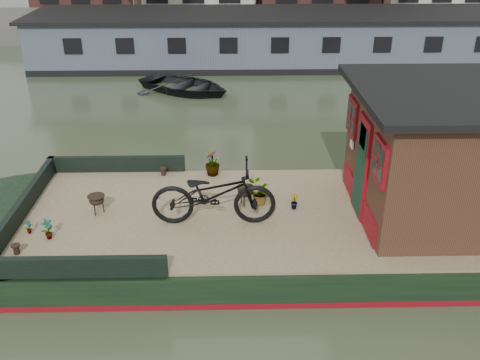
{
  "coord_description": "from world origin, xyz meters",
  "views": [
    {
      "loc": [
        -2.01,
        -8.84,
        5.78
      ],
      "look_at": [
        -1.81,
        0.5,
        1.11
      ],
      "focal_mm": 40.0,
      "sensor_mm": 36.0,
      "label": 1
    }
  ],
  "objects_px": {
    "cabin": "(459,152)",
    "bicycle": "(214,194)",
    "brazier_rear": "(245,196)",
    "dinghy": "(185,82)",
    "brazier_front": "(97,204)",
    "potted_plant_a": "(48,229)"
  },
  "relations": [
    {
      "from": "cabin",
      "to": "bicycle",
      "type": "height_order",
      "value": "cabin"
    },
    {
      "from": "brazier_front",
      "to": "bicycle",
      "type": "bearing_deg",
      "value": -9.95
    },
    {
      "from": "brazier_front",
      "to": "potted_plant_a",
      "type": "bearing_deg",
      "value": -126.51
    },
    {
      "from": "bicycle",
      "to": "potted_plant_a",
      "type": "distance_m",
      "value": 2.96
    },
    {
      "from": "cabin",
      "to": "dinghy",
      "type": "xyz_separation_m",
      "value": [
        -5.77,
        9.92,
        -1.51
      ]
    },
    {
      "from": "potted_plant_a",
      "to": "dinghy",
      "type": "height_order",
      "value": "potted_plant_a"
    },
    {
      "from": "brazier_rear",
      "to": "dinghy",
      "type": "height_order",
      "value": "brazier_rear"
    },
    {
      "from": "potted_plant_a",
      "to": "brazier_rear",
      "type": "xyz_separation_m",
      "value": [
        3.49,
        1.16,
        -0.0
      ]
    },
    {
      "from": "bicycle",
      "to": "dinghy",
      "type": "xyz_separation_m",
      "value": [
        -1.28,
        10.24,
        -0.87
      ]
    },
    {
      "from": "brazier_front",
      "to": "brazier_rear",
      "type": "bearing_deg",
      "value": 5.34
    },
    {
      "from": "brazier_rear",
      "to": "bicycle",
      "type": "bearing_deg",
      "value": -132.39
    },
    {
      "from": "potted_plant_a",
      "to": "bicycle",
      "type": "bearing_deg",
      "value": 9.92
    },
    {
      "from": "dinghy",
      "to": "brazier_rear",
      "type": "bearing_deg",
      "value": -136.27
    },
    {
      "from": "dinghy",
      "to": "bicycle",
      "type": "bearing_deg",
      "value": -140.23
    },
    {
      "from": "dinghy",
      "to": "brazier_front",
      "type": "bearing_deg",
      "value": -152.86
    },
    {
      "from": "bicycle",
      "to": "dinghy",
      "type": "relative_size",
      "value": 0.64
    },
    {
      "from": "potted_plant_a",
      "to": "dinghy",
      "type": "xyz_separation_m",
      "value": [
        1.61,
        10.74,
        -0.48
      ]
    },
    {
      "from": "bicycle",
      "to": "brazier_front",
      "type": "bearing_deg",
      "value": 80.13
    },
    {
      "from": "cabin",
      "to": "brazier_rear",
      "type": "xyz_separation_m",
      "value": [
        -3.89,
        0.34,
        -1.03
      ]
    },
    {
      "from": "brazier_front",
      "to": "dinghy",
      "type": "relative_size",
      "value": 0.11
    },
    {
      "from": "brazier_front",
      "to": "brazier_rear",
      "type": "xyz_separation_m",
      "value": [
        2.83,
        0.26,
        0.01
      ]
    },
    {
      "from": "brazier_front",
      "to": "dinghy",
      "type": "distance_m",
      "value": 9.9
    }
  ]
}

